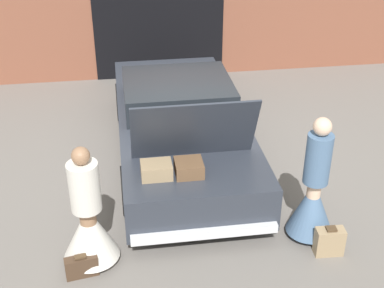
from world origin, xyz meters
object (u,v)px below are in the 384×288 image
Objects in this scene: suitcase_beside_left_person at (82,266)px; suitcase_beside_right_person at (329,241)px; person_right at (313,196)px; person_left at (89,223)px; car at (180,124)px.

suitcase_beside_left_person is 1.01× the size of suitcase_beside_right_person.
person_right reaches higher than suitcase_beside_right_person.
person_right is at bearing 107.84° from suitcase_beside_right_person.
car is at bearing 155.38° from person_left.
person_right reaches higher than person_left.
car is 3.14m from suitcase_beside_left_person.
suitcase_beside_right_person is at bearing 89.73° from person_left.
suitcase_beside_right_person is (0.13, -0.39, -0.44)m from person_right.
person_left is 0.93× the size of person_right.
suitcase_beside_left_person is (-2.97, -0.34, -0.49)m from person_right.
person_right is 0.60m from suitcase_beside_right_person.
person_right is 4.28× the size of suitcase_beside_left_person.
suitcase_beside_right_person reaches higher than suitcase_beside_left_person.
suitcase_beside_left_person is (-1.54, -2.69, -0.43)m from car.
car is at bearing 60.19° from suitcase_beside_left_person.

